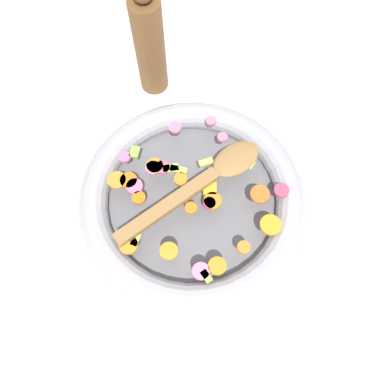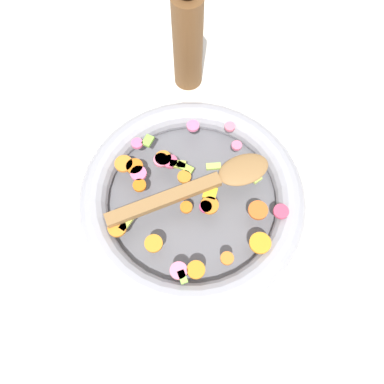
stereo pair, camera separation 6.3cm
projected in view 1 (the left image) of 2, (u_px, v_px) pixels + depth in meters
The scene contains 5 objects.
ground_plane at pixel (192, 203), 0.68m from camera, with size 4.00×4.00×0.00m, color silver.
skillet at pixel (192, 198), 0.66m from camera, with size 0.40×0.40×0.05m.
chopped_vegetables at pixel (187, 196), 0.63m from camera, with size 0.30×0.30×0.01m.
wooden_spoon at pixel (205, 180), 0.63m from camera, with size 0.29×0.12×0.01m.
pepper_mill at pixel (150, 45), 0.69m from camera, with size 0.06×0.06×0.23m.
Camera 1 is at (0.20, 0.15, 0.63)m, focal length 35.00 mm.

